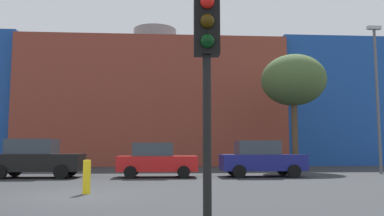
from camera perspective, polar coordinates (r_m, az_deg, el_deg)
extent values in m
plane|color=#2D3033|center=(12.62, -16.48, -12.17)|extent=(200.00, 200.00, 0.00)
cube|color=brown|center=(36.18, -5.55, 0.21)|extent=(21.82, 10.86, 10.54)
cube|color=#19479E|center=(38.93, 17.91, 0.30)|extent=(9.19, 9.78, 10.89)
cylinder|color=slate|center=(37.37, -5.45, 9.82)|extent=(4.00, 4.00, 2.00)
cube|color=black|center=(20.62, -21.69, -7.41)|extent=(4.33, 1.85, 0.82)
cube|color=#333D47|center=(20.69, -22.29, -5.23)|extent=(2.16, 1.65, 0.72)
cylinder|color=black|center=(21.17, -17.31, -8.62)|extent=(0.66, 0.23, 0.66)
cylinder|color=black|center=(19.34, -18.63, -8.86)|extent=(0.66, 0.23, 0.66)
cylinder|color=black|center=(21.98, -24.45, -8.25)|extent=(0.66, 0.23, 0.66)
cube|color=red|center=(19.65, -5.06, -8.09)|extent=(3.92, 1.68, 0.75)
cube|color=#333D47|center=(19.64, -5.73, -6.04)|extent=(1.96, 1.50, 0.65)
cylinder|color=black|center=(20.54, -1.45, -9.06)|extent=(0.60, 0.21, 0.60)
cylinder|color=black|center=(18.82, -1.24, -9.35)|extent=(0.60, 0.21, 0.60)
cylinder|color=black|center=(20.59, -8.57, -8.99)|extent=(0.60, 0.21, 0.60)
cylinder|color=black|center=(18.88, -9.01, -9.27)|extent=(0.60, 0.21, 0.60)
cube|color=navy|center=(20.23, 10.22, -7.83)|extent=(4.18, 1.79, 0.80)
cube|color=#333D47|center=(20.16, 9.49, -5.73)|extent=(2.09, 1.59, 0.70)
cylinder|color=black|center=(21.49, 13.16, -8.72)|extent=(0.64, 0.22, 0.64)
cylinder|color=black|center=(19.75, 14.72, -8.94)|extent=(0.64, 0.22, 0.64)
cylinder|color=black|center=(20.87, 6.00, -8.93)|extent=(0.64, 0.22, 0.64)
cylinder|color=black|center=(19.07, 6.94, -9.21)|extent=(0.64, 0.22, 0.64)
cylinder|color=black|center=(5.37, 2.23, -6.60)|extent=(0.12, 0.12, 2.73)
cube|color=black|center=(5.65, 2.15, 12.14)|extent=(0.37, 0.25, 0.90)
sphere|color=red|center=(5.61, 2.25, 15.30)|extent=(0.20, 0.20, 0.20)
sphere|color=#3C2905|center=(5.52, 2.26, 12.59)|extent=(0.20, 0.20, 0.20)
sphere|color=black|center=(5.43, 2.27, 9.79)|extent=(0.20, 0.20, 0.20)
cylinder|color=brown|center=(26.44, 14.82, -3.64)|extent=(0.40, 0.40, 4.77)
ellipsoid|color=#476033|center=(26.80, 14.62, 3.97)|extent=(4.25, 4.25, 3.40)
cylinder|color=yellow|center=(12.91, -15.15, -9.70)|extent=(0.24, 0.24, 1.06)
cylinder|color=#59595E|center=(24.79, 25.51, 0.98)|extent=(0.16, 0.16, 8.31)
cube|color=#B2B2B2|center=(25.62, 25.08, 10.58)|extent=(0.80, 0.24, 0.20)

